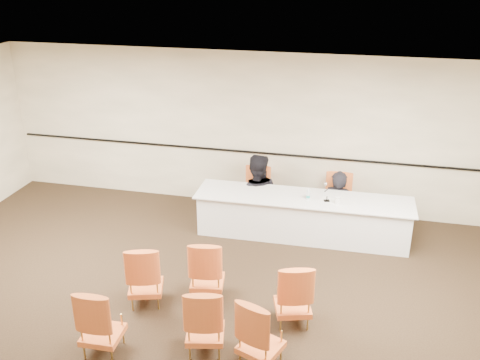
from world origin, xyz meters
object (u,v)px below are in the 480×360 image
(aud_chair_front_mid, at_px, (207,268))
(aud_chair_back_left, at_px, (101,320))
(panel_table, at_px, (302,217))
(microphone, at_px, (327,194))
(panelist_main, at_px, (337,212))
(panelist_second, at_px, (256,200))
(coffee_cup, at_px, (337,200))
(water_bottle, at_px, (308,194))
(aud_chair_front_left, at_px, (145,274))
(drinking_glass, at_px, (308,196))
(panelist_main_chair, at_px, (337,201))
(aud_chair_front_right, at_px, (293,293))
(aud_chair_back_mid, at_px, (205,318))
(panelist_second_chair, at_px, (256,194))
(aud_chair_back_right, at_px, (261,332))

(aud_chair_front_mid, bearing_deg, aud_chair_back_left, -133.12)
(panel_table, bearing_deg, microphone, -11.30)
(panelist_main, distance_m, panelist_second, 1.50)
(microphone, height_order, coffee_cup, microphone)
(water_bottle, xyz_separation_m, aud_chair_back_left, (-2.12, -3.45, -0.38))
(panelist_main, bearing_deg, coffee_cup, 101.77)
(panelist_main, height_order, aud_chair_front_left, panelist_main)
(drinking_glass, height_order, aud_chair_back_left, aud_chair_back_left)
(panelist_main_chair, relative_size, aud_chair_front_right, 1.00)
(panel_table, height_order, aud_chair_back_mid, aud_chair_back_mid)
(coffee_cup, relative_size, aud_chair_front_mid, 0.14)
(aud_chair_back_mid, bearing_deg, panelist_second_chair, 79.85)
(water_bottle, bearing_deg, aud_chair_front_right, -87.79)
(microphone, xyz_separation_m, drinking_glass, (-0.32, 0.05, -0.09))
(panelist_second, bearing_deg, microphone, 145.51)
(panelist_second_chair, bearing_deg, aud_chair_back_right, -78.40)
(aud_chair_back_left, bearing_deg, water_bottle, 56.48)
(drinking_glass, relative_size, aud_chair_back_right, 0.11)
(panelist_main, xyz_separation_m, panelist_second_chair, (-1.50, -0.03, 0.22))
(panelist_second_chair, height_order, coffee_cup, panelist_second_chair)
(panel_table, distance_m, aud_chair_front_left, 3.12)
(drinking_glass, distance_m, aud_chair_front_left, 3.16)
(panelist_main, height_order, coffee_cup, panelist_main)
(water_bottle, distance_m, aud_chair_front_mid, 2.40)
(panelist_main, xyz_separation_m, panelist_second, (-1.50, -0.03, 0.10))
(aud_chair_back_mid, bearing_deg, aud_chair_front_right, 26.59)
(aud_chair_front_left, distance_m, aud_chair_back_mid, 1.34)
(panelist_second, relative_size, coffee_cup, 13.40)
(panel_table, xyz_separation_m, water_bottle, (0.09, -0.08, 0.48))
(coffee_cup, bearing_deg, aud_chair_back_mid, -114.19)
(coffee_cup, distance_m, aud_chair_back_mid, 3.39)
(panelist_second_chair, xyz_separation_m, coffee_cup, (1.52, -0.68, 0.34))
(aud_chair_front_mid, distance_m, aud_chair_back_left, 1.69)
(microphone, distance_m, aud_chair_front_left, 3.35)
(aud_chair_front_mid, bearing_deg, aud_chair_front_left, -167.01)
(water_bottle, bearing_deg, panel_table, 137.93)
(panelist_main, xyz_separation_m, aud_chair_front_left, (-2.47, -3.03, 0.22))
(panelist_second, distance_m, aud_chair_front_right, 3.18)
(panelist_main_chair, bearing_deg, panelist_second_chair, 180.00)
(panel_table, bearing_deg, aud_chair_back_mid, -104.95)
(water_bottle, relative_size, coffee_cup, 1.59)
(water_bottle, relative_size, drinking_glass, 2.13)
(aud_chair_front_right, bearing_deg, microphone, 67.81)
(panelist_second, distance_m, aud_chair_back_right, 3.94)
(aud_chair_back_right, bearing_deg, coffee_cup, 99.05)
(panelist_second_chair, height_order, aud_chair_front_mid, same)
(panelist_second, height_order, microphone, panelist_second)
(aud_chair_back_right, bearing_deg, aud_chair_back_left, -152.43)
(microphone, bearing_deg, panelist_second, 137.79)
(panelist_second_chair, bearing_deg, panel_table, -30.84)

